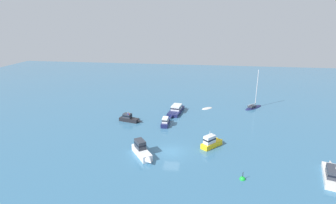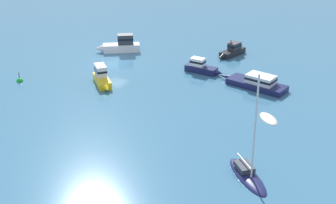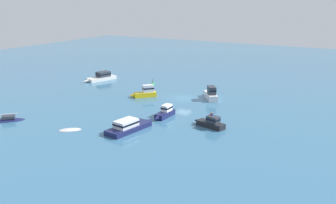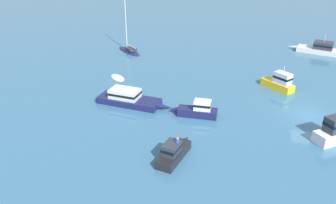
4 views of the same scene
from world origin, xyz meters
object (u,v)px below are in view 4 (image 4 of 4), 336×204
Objects in this scene: sailboat at (129,51)px; rib at (118,78)px; launch at (278,82)px; powerboat_1 at (319,48)px; cabin_cruiser at (197,110)px; powerboat at (174,151)px; launch_1 at (129,98)px.

rib is at bearing 143.86° from sailboat.
rib is at bearing 43.71° from launch.
powerboat_1 is at bearing -125.17° from sailboat.
sailboat reaches higher than powerboat_1.
cabin_cruiser is (-8.60, 7.97, -0.16)m from launch.
cabin_cruiser is 7.41m from powerboat.
cabin_cruiser reaches higher than rib.
launch is 22.92m from sailboat.
launch_1 is 17.99m from sailboat.
rib is 10.60m from sailboat.
cabin_cruiser is 22.29m from sailboat.
powerboat_1 is 0.84× the size of sailboat.
launch_1 is (-6.67, -3.67, 0.62)m from rib.
launch is at bearing -130.05° from rib.
powerboat_1 is 28.15m from sailboat.
launch_1 is (8.53, 6.50, -0.01)m from powerboat.
sailboat is at bearing 38.75° from powerboat.
launch is 0.90× the size of cabin_cruiser.
cabin_cruiser is 13.41m from rib.
powerboat_1 is (31.23, -15.48, 0.04)m from powerboat.
powerboat_1 is at bearing -100.39° from rib.
powerboat reaches higher than rib.
rib is (7.82, 10.87, -0.64)m from cabin_cruiser.
cabin_cruiser is at bearing 168.40° from sailboat.
cabin_cruiser is 0.57× the size of launch_1.
rib is (-16.03, 25.64, -0.67)m from powerboat_1.
powerboat_1 is (15.25, -6.80, -0.14)m from launch.
powerboat_1 is 0.93× the size of launch_1.
rib is 7.64m from launch_1.
sailboat reaches higher than cabin_cruiser.
cabin_cruiser is 0.61× the size of powerboat_1.
launch_1 reaches higher than rib.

